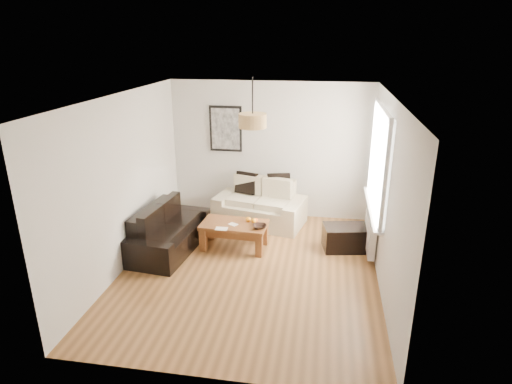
% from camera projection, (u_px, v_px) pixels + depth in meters
% --- Properties ---
extents(floor, '(4.50, 4.50, 0.00)m').
position_uv_depth(floor, '(250.00, 270.00, 6.59)').
color(floor, brown).
rests_on(floor, ground).
extents(ceiling, '(3.80, 4.50, 0.00)m').
position_uv_depth(ceiling, '(249.00, 97.00, 5.70)').
color(ceiling, white).
rests_on(ceiling, floor).
extents(wall_back, '(3.80, 0.04, 2.60)m').
position_uv_depth(wall_back, '(270.00, 151.00, 8.23)').
color(wall_back, silver).
rests_on(wall_back, floor).
extents(wall_front, '(3.80, 0.04, 2.60)m').
position_uv_depth(wall_front, '(207.00, 269.00, 4.06)').
color(wall_front, silver).
rests_on(wall_front, floor).
extents(wall_left, '(0.04, 4.50, 2.60)m').
position_uv_depth(wall_left, '(124.00, 183.00, 6.44)').
color(wall_left, silver).
rests_on(wall_left, floor).
extents(wall_right, '(0.04, 4.50, 2.60)m').
position_uv_depth(wall_right, '(387.00, 197.00, 5.85)').
color(wall_right, silver).
rests_on(wall_right, floor).
extents(window_bay, '(0.14, 1.90, 1.60)m').
position_uv_depth(window_bay, '(380.00, 160.00, 6.50)').
color(window_bay, white).
rests_on(window_bay, wall_right).
extents(radiator, '(0.10, 0.90, 0.52)m').
position_uv_depth(radiator, '(370.00, 233.00, 6.92)').
color(radiator, white).
rests_on(radiator, wall_right).
extents(poster, '(0.62, 0.04, 0.87)m').
position_uv_depth(poster, '(226.00, 129.00, 8.20)').
color(poster, black).
rests_on(poster, wall_back).
extents(pendant_shade, '(0.40, 0.40, 0.20)m').
position_uv_depth(pendant_shade, '(253.00, 121.00, 6.11)').
color(pendant_shade, tan).
rests_on(pendant_shade, ceiling).
extents(loveseat_cream, '(1.78, 1.21, 0.81)m').
position_uv_depth(loveseat_cream, '(260.00, 203.00, 8.12)').
color(loveseat_cream, beige).
rests_on(loveseat_cream, floor).
extents(sofa_leather, '(0.98, 1.73, 0.72)m').
position_uv_depth(sofa_leather, '(169.00, 229.00, 7.12)').
color(sofa_leather, black).
rests_on(sofa_leather, floor).
extents(coffee_table, '(1.11, 0.65, 0.44)m').
position_uv_depth(coffee_table, '(234.00, 235.00, 7.22)').
color(coffee_table, brown).
rests_on(coffee_table, floor).
extents(ottoman, '(0.79, 0.58, 0.41)m').
position_uv_depth(ottoman, '(345.00, 238.00, 7.17)').
color(ottoman, black).
rests_on(ottoman, floor).
extents(cushion_left, '(0.43, 0.24, 0.41)m').
position_uv_depth(cushion_left, '(246.00, 183.00, 8.24)').
color(cushion_left, black).
rests_on(cushion_left, loveseat_cream).
extents(cushion_right, '(0.44, 0.24, 0.42)m').
position_uv_depth(cushion_right, '(279.00, 184.00, 8.14)').
color(cushion_right, black).
rests_on(cushion_right, loveseat_cream).
extents(fruit_bowl, '(0.26, 0.26, 0.06)m').
position_uv_depth(fruit_bowl, '(260.00, 227.00, 6.95)').
color(fruit_bowl, black).
rests_on(fruit_bowl, coffee_table).
extents(orange_a, '(0.08, 0.08, 0.08)m').
position_uv_depth(orange_a, '(254.00, 221.00, 7.14)').
color(orange_a, '#FF9C15').
rests_on(orange_a, fruit_bowl).
extents(orange_b, '(0.09, 0.09, 0.07)m').
position_uv_depth(orange_b, '(256.00, 220.00, 7.17)').
color(orange_b, '#FF6015').
rests_on(orange_b, fruit_bowl).
extents(orange_c, '(0.11, 0.11, 0.09)m').
position_uv_depth(orange_c, '(248.00, 219.00, 7.19)').
color(orange_c, orange).
rests_on(orange_c, fruit_bowl).
extents(papers, '(0.20, 0.14, 0.01)m').
position_uv_depth(papers, '(221.00, 229.00, 6.94)').
color(papers, white).
rests_on(papers, coffee_table).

